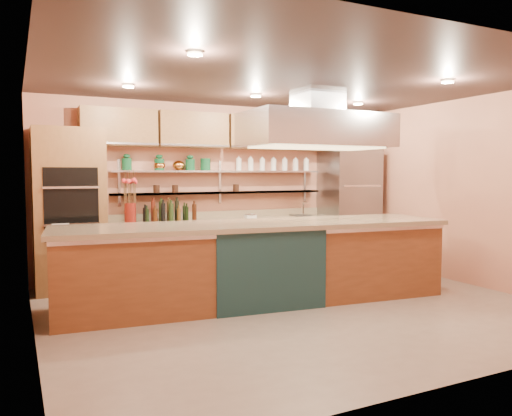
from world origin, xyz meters
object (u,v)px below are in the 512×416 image
copper_kettle (179,165)px  green_canister (205,164)px  flower_vase (130,213)px  island (257,262)px  refrigerator (349,207)px  kitchen_scale (250,215)px

copper_kettle → green_canister: (0.45, 0.00, 0.02)m
flower_vase → green_canister: (1.27, 0.22, 0.73)m
island → green_canister: green_canister is taller
green_canister → flower_vase: bearing=-170.2°
refrigerator → island: size_ratio=0.42×
flower_vase → copper_kettle: copper_kettle is taller
green_canister → refrigerator: bearing=-4.9°
flower_vase → refrigerator: bearing=-0.1°
copper_kettle → island: bearing=-76.6°
flower_vase → copper_kettle: (0.82, 0.22, 0.71)m
copper_kettle → green_canister: green_canister is taller
copper_kettle → green_canister: bearing=0.0°
kitchen_scale → copper_kettle: 1.43m
island → copper_kettle: copper_kettle is taller
refrigerator → island: refrigerator is taller
island → copper_kettle: bearing=109.3°
refrigerator → green_canister: refrigerator is taller
flower_vase → green_canister: 1.48m
island → kitchen_scale: 1.88m
refrigerator → green_canister: size_ratio=10.81×
refrigerator → green_canister: bearing=175.1°
green_canister → copper_kettle: bearing=180.0°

